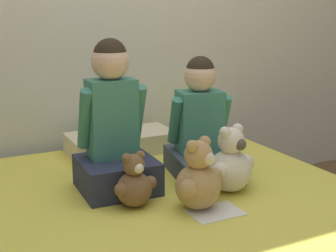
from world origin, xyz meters
name	(u,v)px	position (x,y,z in m)	size (l,w,h in m)	color
wall_behind_bed	(100,0)	(0.00, 1.10, 1.25)	(8.00, 0.06, 2.50)	silver
bed	(191,246)	(0.00, 0.00, 0.20)	(1.61, 1.99, 0.41)	#473828
child_on_left	(114,131)	(-0.23, 0.30, 0.68)	(0.33, 0.33, 0.67)	#282D47
child_on_right	(201,129)	(0.22, 0.30, 0.63)	(0.36, 0.44, 0.57)	#384251
teddy_bear_held_by_left_child	(134,184)	(-0.23, 0.07, 0.51)	(0.19, 0.15, 0.23)	brown
teddy_bear_held_by_right_child	(231,164)	(0.21, 0.03, 0.54)	(0.25, 0.19, 0.30)	silver
teddy_bear_between_children	(198,179)	(-0.01, -0.07, 0.53)	(0.23, 0.19, 0.30)	tan
pillow_at_headboard	(121,142)	(0.00, 0.81, 0.46)	(0.59, 0.30, 0.11)	beige
sign_card	(215,212)	(0.03, -0.14, 0.41)	(0.21, 0.15, 0.00)	white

